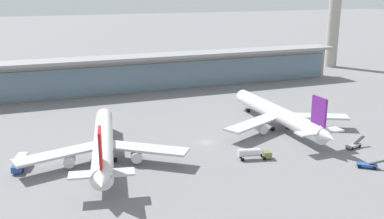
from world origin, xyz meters
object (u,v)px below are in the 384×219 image
object	(u,v)px
airliner_centre_stand	(279,114)
service_truck_near_nose_blue	(21,162)
airliner_left_stand	(103,144)
service_truck_by_tail_grey	(354,145)
service_truck_under_wing_olive	(253,153)
service_truck_mid_apron_blue	(368,165)

from	to	relation	value
airliner_centre_stand	service_truck_near_nose_blue	size ratio (longest dim) A/B	7.26
airliner_left_stand	airliner_centre_stand	xyz separation A→B (m)	(55.68, 7.09, 0.00)
airliner_centre_stand	service_truck_by_tail_grey	distance (m)	25.03
service_truck_under_wing_olive	airliner_left_stand	bearing A→B (deg)	160.68
airliner_centre_stand	service_truck_under_wing_olive	size ratio (longest dim) A/B	6.25
service_truck_near_nose_blue	service_truck_by_tail_grey	xyz separation A→B (m)	(85.99, -17.61, -0.88)
airliner_centre_stand	service_truck_near_nose_blue	distance (m)	75.78
airliner_centre_stand	service_truck_mid_apron_blue	size ratio (longest dim) A/B	9.04
airliner_centre_stand	service_truck_near_nose_blue	world-z (taller)	airliner_centre_stand
airliner_left_stand	service_truck_by_tail_grey	xyz separation A→B (m)	(66.10, -15.33, -3.86)
service_truck_near_nose_blue	service_truck_mid_apron_blue	bearing A→B (deg)	-20.68
service_truck_by_tail_grey	airliner_left_stand	bearing A→B (deg)	166.94
airliner_left_stand	service_truck_near_nose_blue	size ratio (longest dim) A/B	7.25
service_truck_mid_apron_blue	service_truck_by_tail_grey	distance (m)	13.97
service_truck_under_wing_olive	service_truck_by_tail_grey	xyz separation A→B (m)	(29.98, -2.68, -0.90)
airliner_left_stand	airliner_centre_stand	distance (m)	56.13
airliner_centre_stand	service_truck_by_tail_grey	bearing A→B (deg)	-65.07
service_truck_by_tail_grey	service_truck_mid_apron_blue	bearing A→B (deg)	-116.94
service_truck_near_nose_blue	service_truck_under_wing_olive	size ratio (longest dim) A/B	0.86
airliner_left_stand	service_truck_mid_apron_blue	bearing A→B (deg)	-24.94
airliner_centre_stand	service_truck_mid_apron_blue	distance (m)	35.33
service_truck_near_nose_blue	service_truck_mid_apron_blue	size ratio (longest dim) A/B	1.24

